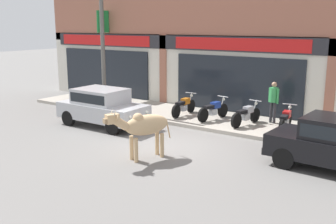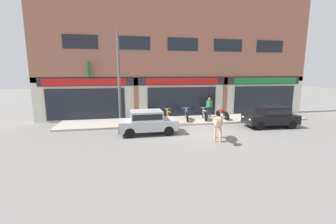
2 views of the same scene
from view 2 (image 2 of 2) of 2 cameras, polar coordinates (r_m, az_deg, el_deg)
The scene contains 12 objects.
ground_plane at distance 14.20m, azimuth 9.11°, elevation -5.45°, with size 90.00×90.00×0.00m, color slate.
sidewalk at distance 17.65m, azimuth 4.89°, elevation -2.09°, with size 19.00×3.10×0.14m, color #A8A093.
shop_building at distance 19.03m, azimuth 3.55°, elevation 13.11°, with size 23.00×1.40×9.99m.
cow at distance 12.74m, azimuth 12.62°, elevation -2.70°, with size 1.12×2.02×1.61m.
car_0 at distance 17.06m, azimuth 24.70°, elevation -0.85°, with size 3.68×1.79×1.46m.
car_1 at distance 13.84m, azimuth -5.25°, elevation -2.30°, with size 3.63×1.65×1.46m.
motorcycle_0 at distance 16.94m, azimuth 0.28°, elevation -0.98°, with size 0.52×1.81×0.88m.
motorcycle_1 at distance 17.28m, azimuth 4.76°, elevation -0.80°, with size 0.62×1.80×0.88m.
motorcycle_2 at distance 17.67m, azimuth 9.27°, elevation -0.66°, with size 0.61×1.80×0.88m.
motorcycle_3 at distance 18.27m, azimuth 13.66°, elevation -0.46°, with size 0.52×1.81×0.88m.
pedestrian at distance 18.64m, azimuth 10.42°, elevation 1.73°, with size 0.46×0.32×1.60m.
utility_pole at distance 15.32m, azimuth -12.32°, elevation 7.87°, with size 0.18×0.18×6.21m, color #595651.
Camera 2 is at (-4.84, -12.81, 3.75)m, focal length 24.00 mm.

